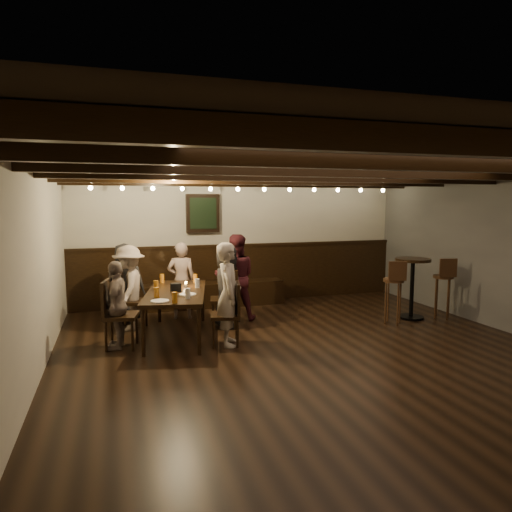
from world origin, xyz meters
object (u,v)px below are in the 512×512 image
object	(u,v)px
chair_right_near	(225,309)
person_bench_right	(235,277)
person_bench_centre	(181,281)
person_left_near	(129,288)
chair_right_far	(227,326)
bar_stool_left	(393,300)
person_left_far	(117,305)
chair_left_near	(132,311)
bar_stool_right	(442,296)
person_right_far	(229,294)
high_top_table	(412,279)
person_right_near	(227,287)
dining_table	(176,295)
chair_left_far	(120,327)
person_bench_left	(125,283)

from	to	relation	value
chair_right_near	person_bench_right	xyz separation A→B (m)	(0.27, 0.40, 0.44)
person_bench_centre	person_left_near	xyz separation A→B (m)	(-0.86, -0.43, 0.01)
chair_right_far	person_bench_right	world-z (taller)	person_bench_right
bar_stool_left	person_left_far	bearing A→B (deg)	-167.05
chair_left_near	bar_stool_right	distance (m)	5.11
person_bench_right	person_right_far	xyz separation A→B (m)	(-0.43, -1.29, -0.01)
chair_left_near	high_top_table	world-z (taller)	high_top_table
high_top_table	chair_left_near	bearing A→B (deg)	170.87
chair_right_near	bar_stool_right	world-z (taller)	bar_stool_right
chair_left_near	high_top_table	distance (m)	4.61
person_left_near	bar_stool_right	xyz separation A→B (m)	(5.06, -0.89, -0.27)
person_left_far	high_top_table	world-z (taller)	person_left_far
person_right_near	chair_right_near	bearing A→B (deg)	90.00
chair_right_near	person_left_far	bearing A→B (deg)	121.49
dining_table	chair_left_far	xyz separation A→B (m)	(-0.80, -0.29, -0.34)
person_right_far	bar_stool_right	distance (m)	3.82
chair_left_near	person_left_far	xyz separation A→B (m)	(-0.22, -0.87, 0.32)
dining_table	person_bench_right	bearing A→B (deg)	45.00
chair_left_near	high_top_table	xyz separation A→B (m)	(4.54, -0.73, 0.39)
dining_table	high_top_table	distance (m)	3.93
dining_table	chair_right_far	xyz separation A→B (m)	(0.61, -0.59, -0.36)
chair_right_far	person_bench_left	xyz separation A→B (m)	(-1.29, 1.66, 0.38)
dining_table	chair_left_far	distance (m)	0.91
dining_table	person_left_far	distance (m)	0.88
dining_table	bar_stool_right	size ratio (longest dim) A/B	1.87
person_left_far	bar_stool_right	xyz separation A→B (m)	(5.26, -0.01, -0.21)
dining_table	person_left_near	bearing A→B (deg)	149.04
bar_stool_right	person_bench_centre	bearing A→B (deg)	176.09
chair_right_far	person_left_near	world-z (taller)	person_left_near
person_bench_left	person_right_far	world-z (taller)	person_right_far
bar_stool_right	chair_left_far	bearing A→B (deg)	-166.56
chair_right_far	person_left_far	bearing A→B (deg)	90.00
chair_left_far	person_bench_centre	world-z (taller)	person_bench_centre
person_left_far	chair_left_far	bearing A→B (deg)	90.00
chair_left_near	person_left_near	xyz separation A→B (m)	(-0.03, 0.01, 0.38)
chair_right_far	person_bench_right	size ratio (longest dim) A/B	0.61
chair_left_near	person_right_near	distance (m)	1.51
person_bench_right	person_right_far	size ratio (longest dim) A/B	1.01
chair_right_far	bar_stool_left	world-z (taller)	bar_stool_left
person_bench_left	person_left_near	world-z (taller)	person_left_near
chair_left_near	person_left_far	bearing A→B (deg)	-1.96
dining_table	chair_right_near	xyz separation A→B (m)	(0.80, 0.29, -0.34)
person_bench_left	person_bench_right	bearing A→B (deg)	180.00
person_bench_right	person_right_far	bearing A→B (deg)	83.66
chair_right_far	person_left_near	distance (m)	1.77
person_bench_centre	bar_stool_right	world-z (taller)	person_bench_centre
person_left_near	bar_stool_left	bearing A→B (deg)	89.26
chair_right_near	person_bench_centre	world-z (taller)	person_bench_centre
chair_left_near	person_bench_right	world-z (taller)	person_bench_right
person_bench_right	person_left_near	distance (m)	1.71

